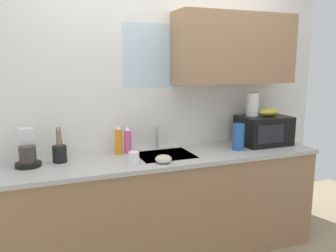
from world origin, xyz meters
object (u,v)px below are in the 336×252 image
at_px(cereal_canister, 238,137).
at_px(small_bowl, 163,159).
at_px(banana_bunch, 269,112).
at_px(coffee_maker, 28,152).
at_px(utensil_crock, 60,153).
at_px(dish_soap_bottle_pink, 128,141).
at_px(paper_towel_roll, 253,104).
at_px(microwave, 264,130).
at_px(dish_soap_bottle_orange, 119,141).
at_px(mug_white, 134,158).

height_order(cereal_canister, small_bowl, cereal_canister).
bearing_deg(banana_bunch, cereal_canister, -165.62).
height_order(coffee_maker, utensil_crock, same).
height_order(dish_soap_bottle_pink, utensil_crock, utensil_crock).
distance_m(paper_towel_roll, small_bowl, 1.11).
distance_m(microwave, small_bowl, 1.14).
height_order(microwave, cereal_canister, microwave).
relative_size(microwave, utensil_crock, 1.65).
xyz_separation_m(dish_soap_bottle_orange, small_bowl, (0.26, -0.38, -0.09)).
relative_size(banana_bunch, dish_soap_bottle_orange, 0.80).
distance_m(coffee_maker, cereal_canister, 1.75).
bearing_deg(utensil_crock, cereal_canister, -6.42).
height_order(mug_white, utensil_crock, utensil_crock).
relative_size(paper_towel_roll, dish_soap_bottle_orange, 0.88).
distance_m(paper_towel_roll, dish_soap_bottle_pink, 1.22).
height_order(banana_bunch, coffee_maker, banana_bunch).
distance_m(paper_towel_roll, coffee_maker, 2.00).
bearing_deg(paper_towel_roll, dish_soap_bottle_pink, 175.48).
relative_size(microwave, dish_soap_bottle_orange, 1.83).
distance_m(microwave, mug_white, 1.34).
bearing_deg(cereal_canister, mug_white, -174.78).
bearing_deg(mug_white, microwave, 8.09).
bearing_deg(coffee_maker, paper_towel_roll, -0.24).
bearing_deg(small_bowl, paper_towel_roll, 16.61).
xyz_separation_m(cereal_canister, utensil_crock, (-1.51, 0.17, -0.05)).
relative_size(cereal_canister, small_bowl, 1.81).
distance_m(microwave, dish_soap_bottle_pink, 1.29).
relative_size(mug_white, utensil_crock, 0.34).
xyz_separation_m(microwave, paper_towel_roll, (-0.10, 0.05, 0.24)).
relative_size(paper_towel_roll, coffee_maker, 0.79).
xyz_separation_m(paper_towel_roll, utensil_crock, (-1.75, 0.02, -0.31)).
bearing_deg(small_bowl, microwave, 12.67).
distance_m(utensil_crock, small_bowl, 0.81).
height_order(coffee_maker, dish_soap_bottle_pink, coffee_maker).
bearing_deg(microwave, utensil_crock, 177.79).
distance_m(cereal_canister, utensil_crock, 1.52).
height_order(coffee_maker, small_bowl, coffee_maker).
xyz_separation_m(dish_soap_bottle_pink, mug_white, (-0.04, -0.33, -0.06)).
relative_size(dish_soap_bottle_orange, mug_white, 2.64).
bearing_deg(coffee_maker, small_bowl, -17.55).
height_order(coffee_maker, dish_soap_bottle_orange, coffee_maker).
bearing_deg(utensil_crock, dish_soap_bottle_orange, 7.38).
height_order(microwave, paper_towel_roll, paper_towel_roll).
bearing_deg(banana_bunch, dish_soap_bottle_pink, 173.86).
bearing_deg(banana_bunch, dish_soap_bottle_orange, 174.66).
bearing_deg(microwave, mug_white, -171.91).
height_order(dish_soap_bottle_pink, cereal_canister, same).
relative_size(dish_soap_bottle_pink, dish_soap_bottle_orange, 0.93).
distance_m(banana_bunch, cereal_canister, 0.44).
bearing_deg(small_bowl, utensil_crock, 156.76).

